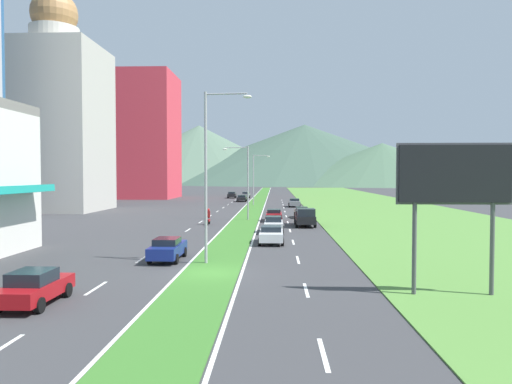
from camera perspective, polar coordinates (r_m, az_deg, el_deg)
name	(u,v)px	position (r m, az deg, el deg)	size (l,w,h in m)	color
ground_plane	(210,274)	(27.23, -5.46, -9.66)	(600.00, 600.00, 0.00)	#38383A
grass_median	(255,205)	(86.67, -0.12, -1.59)	(3.20, 240.00, 0.06)	#387028
grass_verge_right	(370,206)	(88.25, 13.38, -1.58)	(24.00, 240.00, 0.06)	#518438
lane_dash_left_2	(96,288)	(25.03, -18.47, -10.79)	(0.16, 2.80, 0.01)	silver
lane_dash_left_3	(143,259)	(32.68, -13.33, -7.73)	(0.16, 2.80, 0.01)	silver
lane_dash_left_4	(170,241)	(40.54, -10.20, -5.80)	(0.16, 2.80, 0.01)	silver
lane_dash_left_5	(188,230)	(48.51, -8.10, -4.50)	(0.16, 2.80, 0.01)	silver
lane_dash_left_6	(201,222)	(56.55, -6.61, -3.56)	(0.16, 2.80, 0.01)	silver
lane_dash_left_7	(210,216)	(64.62, -5.48, -2.86)	(0.16, 2.80, 0.01)	silver
lane_dash_left_8	(217,211)	(72.73, -4.61, -2.31)	(0.16, 2.80, 0.01)	silver
lane_dash_left_9	(223,208)	(80.85, -3.92, -1.87)	(0.16, 2.80, 0.01)	silver
lane_dash_left_10	(228,205)	(88.99, -3.35, -1.51)	(0.16, 2.80, 0.01)	silver
lane_dash_left_11	(232,202)	(97.13, -2.87, -1.21)	(0.16, 2.80, 0.01)	silver
lane_dash_left_12	(235,200)	(105.28, -2.47, -0.96)	(0.16, 2.80, 0.01)	silver
lane_dash_right_1	(323,354)	(15.70, 8.02, -18.55)	(0.16, 2.80, 0.01)	silver
lane_dash_right_2	(306,290)	(23.52, 5.98, -11.53)	(0.16, 2.80, 0.01)	silver
lane_dash_right_3	(298,260)	(31.53, 5.01, -8.03)	(0.16, 2.80, 0.01)	silver
lane_dash_right_4	(293,242)	(39.62, 4.44, -5.96)	(0.16, 2.80, 0.01)	silver
lane_dash_right_5	(290,231)	(47.75, 4.07, -4.59)	(0.16, 2.80, 0.01)	silver
lane_dash_right_6	(288,222)	(55.89, 3.80, -3.62)	(0.16, 2.80, 0.01)	silver
lane_dash_right_7	(286,216)	(64.05, 3.61, -2.90)	(0.16, 2.80, 0.01)	silver
lane_dash_right_8	(285,212)	(72.22, 3.46, -2.34)	(0.16, 2.80, 0.01)	silver
lane_dash_right_9	(284,208)	(80.39, 3.33, -1.89)	(0.16, 2.80, 0.01)	silver
lane_dash_right_10	(283,205)	(88.57, 3.24, -1.53)	(0.16, 2.80, 0.01)	silver
lane_dash_right_11	(282,202)	(96.75, 3.16, -1.22)	(0.16, 2.80, 0.01)	silver
lane_dash_right_12	(282,200)	(104.94, 3.09, -0.97)	(0.16, 2.80, 0.01)	silver
edge_line_median_left	(245,205)	(86.76, -1.27, -1.60)	(0.16, 240.00, 0.01)	silver
edge_line_median_right	(265,205)	(86.62, 1.04, -1.60)	(0.16, 240.00, 0.01)	silver
domed_building	(56,119)	(81.01, -22.71, 8.00)	(14.07, 14.07, 33.71)	#B7B2A8
midrise_colored	(140,136)	(118.04, -13.59, 6.44)	(16.53, 16.53, 29.38)	#D83847
hill_far_left	(199,154)	(325.88, -6.79, 4.47)	(154.56, 154.56, 38.79)	#516B56
hill_far_center	(304,154)	(322.87, 5.78, 4.52)	(209.45, 209.45, 39.06)	#3D5647
hill_far_right	(382,164)	(269.34, 14.75, 3.23)	(122.98, 122.98, 22.78)	#47664C
street_lamp_near	(210,167)	(29.65, -5.46, 3.02)	(2.95, 0.46, 10.61)	#99999E
street_lamp_mid	(245,177)	(58.25, -1.32, 1.74)	(3.15, 0.29, 8.99)	#99999E
street_lamp_far	(255,176)	(86.96, -0.09, 1.91)	(3.08, 0.34, 9.19)	#99999E
billboard_roadside	(454,181)	(23.45, 22.53, 1.22)	(5.19, 0.28, 6.97)	#4C4C51
car_0	(246,195)	(115.06, -1.21, -0.33)	(1.92, 4.68, 1.46)	slate
car_1	(271,234)	(38.68, 1.82, -5.07)	(2.00, 4.13, 1.39)	silver
car_2	(168,249)	(31.67, -10.47, -6.63)	(1.88, 4.44, 1.47)	navy
car_3	(274,215)	(57.42, 2.14, -2.74)	(1.97, 4.64, 1.40)	maroon
car_4	(242,198)	(99.12, -1.69, -0.73)	(1.98, 4.74, 1.35)	black
car_5	(302,212)	(62.08, 5.45, -2.40)	(1.87, 4.26, 1.39)	#C6842D
car_6	(294,203)	(82.86, 4.59, -1.26)	(2.00, 4.12, 1.45)	slate
car_7	(274,224)	(45.93, 2.11, -3.87)	(1.87, 4.43, 1.56)	silver
car_8	(34,287)	(22.80, -24.87, -10.22)	(1.92, 4.12, 1.49)	maroon
car_9	(232,195)	(114.22, -2.89, -0.34)	(1.94, 4.42, 1.50)	black
pickup_truck_0	(305,217)	(51.68, 5.86, -3.00)	(2.18, 5.40, 2.00)	black
motorcycle_rider	(209,218)	(53.32, -5.67, -3.10)	(0.36, 2.00, 1.80)	black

